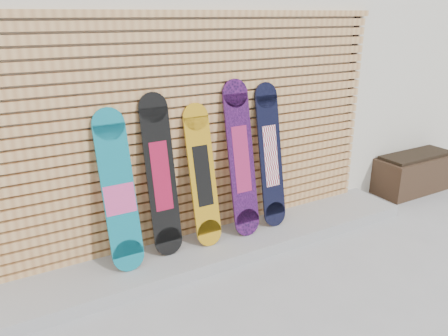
{
  "coord_description": "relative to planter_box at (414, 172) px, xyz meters",
  "views": [
    {
      "loc": [
        -1.97,
        -2.7,
        2.27
      ],
      "look_at": [
        0.02,
        0.75,
        0.85
      ],
      "focal_mm": 35.0,
      "sensor_mm": 36.0,
      "label": 1
    }
  ],
  "objects": [
    {
      "name": "concrete_step",
      "position": [
        -3.13,
        -0.1,
        -0.19
      ],
      "size": [
        4.6,
        0.7,
        0.12
      ],
      "primitive_type": "cube",
      "color": "gray",
      "rests_on": "ground"
    },
    {
      "name": "planter_box",
      "position": [
        0.0,
        0.0,
        0.0
      ],
      "size": [
        1.15,
        0.48,
        0.52
      ],
      "color": "#2F2015",
      "rests_on": "ground"
    },
    {
      "name": "building",
      "position": [
        -2.48,
        2.72,
        1.55
      ],
      "size": [
        12.0,
        5.0,
        3.6
      ],
      "primitive_type": "cube",
      "color": "beige",
      "rests_on": "ground"
    },
    {
      "name": "slat_wall",
      "position": [
        -3.13,
        0.19,
        0.95
      ],
      "size": [
        4.26,
        0.08,
        2.29
      ],
      "color": "tan",
      "rests_on": "ground"
    },
    {
      "name": "snowboard_0",
      "position": [
        -4.0,
        -0.02,
        0.56
      ],
      "size": [
        0.28,
        0.36,
        1.41
      ],
      "color": "#0D6C7F",
      "rests_on": "concrete_step"
    },
    {
      "name": "snowboard_3",
      "position": [
        -2.75,
        -0.0,
        0.64
      ],
      "size": [
        0.28,
        0.33,
        1.56
      ],
      "color": "black",
      "rests_on": "concrete_step"
    },
    {
      "name": "snowboard_1",
      "position": [
        -3.59,
        0.02,
        0.61
      ],
      "size": [
        0.27,
        0.29,
        1.5
      ],
      "color": "black",
      "rests_on": "concrete_step"
    },
    {
      "name": "snowboard_2",
      "position": [
        -3.18,
        0.0,
        0.55
      ],
      "size": [
        0.26,
        0.32,
        1.36
      ],
      "color": "#B58213",
      "rests_on": "concrete_step"
    },
    {
      "name": "ground",
      "position": [
        -2.98,
        -0.78,
        -0.25
      ],
      "size": [
        80.0,
        80.0,
        0.0
      ],
      "primitive_type": "plane",
      "color": "#959597",
      "rests_on": "ground"
    },
    {
      "name": "snowboard_4",
      "position": [
        -2.38,
        0.01,
        0.61
      ],
      "size": [
        0.27,
        0.3,
        1.49
      ],
      "color": "black",
      "rests_on": "concrete_step"
    }
  ]
}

